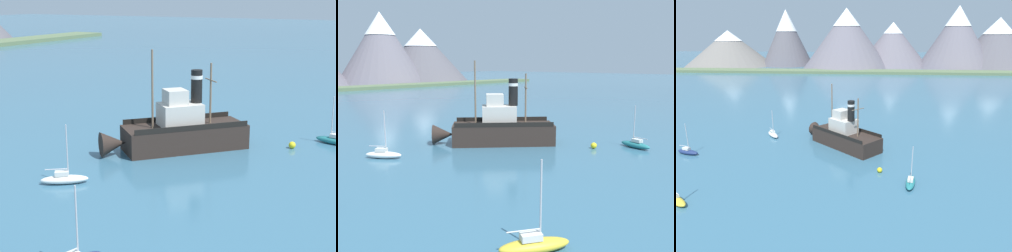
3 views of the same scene
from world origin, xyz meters
TOP-DOWN VIEW (x-y plane):
  - ground_plane at (0.00, 0.00)m, footprint 600.00×600.00m
  - old_tugboat at (-0.23, 0.41)m, footprint 12.90×12.21m
  - sailboat_white at (-13.17, 4.09)m, footprint 3.16×3.70m
  - sailboat_teal at (8.98, -12.67)m, footprint 1.94×3.95m
  - mooring_buoy at (5.40, -9.36)m, footprint 0.69×0.69m

SIDE VIEW (x-z plane):
  - ground_plane at x=0.00m, z-range 0.00..0.00m
  - mooring_buoy at x=5.40m, z-range 0.00..0.69m
  - sailboat_white at x=-13.17m, z-range -2.02..2.88m
  - sailboat_teal at x=8.98m, z-range -2.02..2.88m
  - old_tugboat at x=-0.23m, z-range -3.12..6.78m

